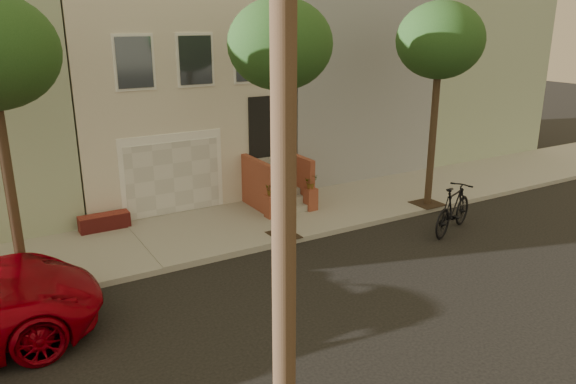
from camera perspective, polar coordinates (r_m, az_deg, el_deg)
ground at (r=12.03m, az=4.47°, el=-12.04°), size 90.00×90.00×0.00m
sidewalk at (r=16.24m, az=-6.35°, el=-3.75°), size 40.00×3.70×0.15m
house_row at (r=20.77m, az=-13.46°, el=10.67°), size 33.10×11.70×7.00m
tree_mid at (r=14.33m, az=-0.81°, el=14.80°), size 2.70×2.57×6.30m
tree_right at (r=17.71m, az=15.39°, el=14.70°), size 2.70×2.57×6.30m
motorcycle at (r=16.56m, az=16.66°, el=-1.66°), size 2.43×1.48×1.41m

